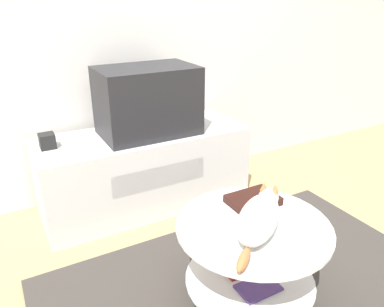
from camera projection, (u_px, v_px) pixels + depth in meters
ground_plane at (248, 290)px, 1.86m from camera, size 12.00×12.00×0.00m
wall_back at (134, 2)px, 2.45m from camera, size 8.00×0.05×2.60m
rug at (248, 288)px, 1.85m from camera, size 1.96×1.17×0.02m
tv_stand at (145, 169)px, 2.53m from camera, size 1.37×0.52×0.52m
tv at (148, 101)px, 2.35m from camera, size 0.60×0.40×0.43m
speaker at (47, 141)px, 2.18m from camera, size 0.09×0.09×0.09m
coffee_table at (251, 252)px, 1.70m from camera, size 0.69×0.69×0.40m
dvd_box at (253, 200)px, 1.80m from camera, size 0.23×0.17×0.04m
cat at (259, 217)px, 1.59m from camera, size 0.47×0.40×0.13m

